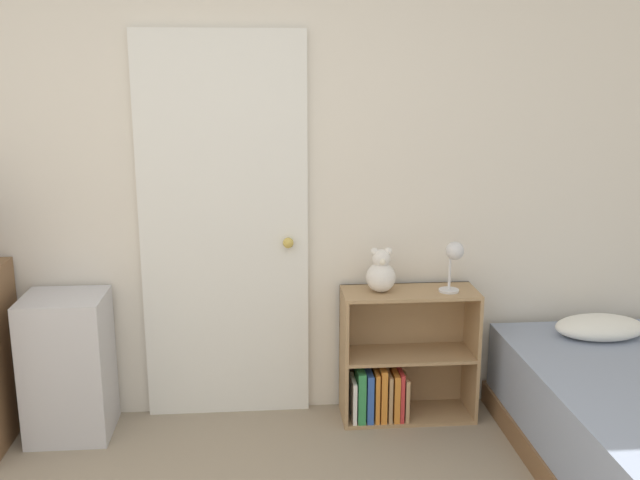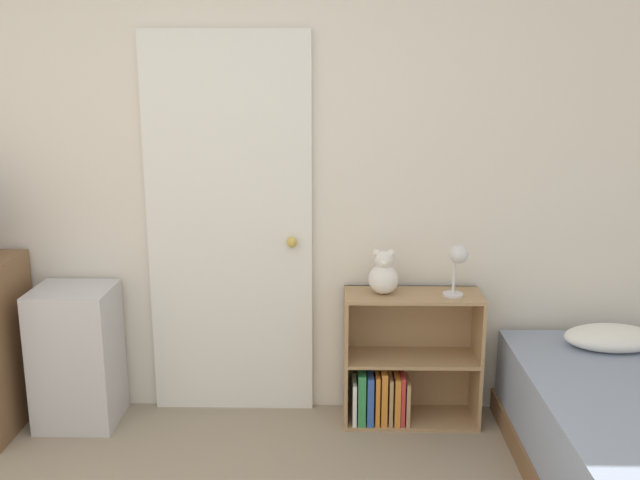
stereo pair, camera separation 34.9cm
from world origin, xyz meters
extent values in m
cube|color=silver|center=(0.00, 2.10, 1.27)|extent=(10.00, 0.06, 2.55)
cube|color=white|center=(0.11, 2.05, 1.01)|extent=(0.86, 0.04, 2.02)
sphere|color=gold|center=(0.44, 2.00, 0.95)|extent=(0.06, 0.06, 0.06)
cube|color=silver|center=(-0.68, 1.87, 0.37)|extent=(0.40, 0.36, 0.73)
cube|color=tan|center=(0.72, 1.91, 0.35)|extent=(0.02, 0.28, 0.70)
cube|color=tan|center=(1.40, 1.91, 0.35)|extent=(0.02, 0.28, 0.70)
cube|color=tan|center=(1.06, 1.91, 0.01)|extent=(0.67, 0.28, 0.02)
cube|color=tan|center=(1.06, 1.91, 0.35)|extent=(0.67, 0.28, 0.02)
cube|color=tan|center=(1.06, 1.91, 0.69)|extent=(0.67, 0.28, 0.02)
cube|color=tan|center=(1.06, 2.05, 0.35)|extent=(0.70, 0.01, 0.70)
cube|color=white|center=(0.76, 1.87, 0.13)|extent=(0.02, 0.17, 0.23)
cube|color=#338C4C|center=(0.80, 1.87, 0.16)|extent=(0.04, 0.19, 0.28)
cube|color=#3359B2|center=(0.85, 1.87, 0.15)|extent=(0.03, 0.17, 0.26)
cube|color=orange|center=(0.88, 1.88, 0.15)|extent=(0.02, 0.20, 0.27)
cube|color=orange|center=(0.92, 1.87, 0.16)|extent=(0.03, 0.18, 0.29)
cube|color=tan|center=(0.95, 1.88, 0.14)|extent=(0.02, 0.19, 0.25)
cube|color=orange|center=(0.99, 1.86, 0.15)|extent=(0.03, 0.17, 0.26)
cube|color=red|center=(1.01, 1.90, 0.15)|extent=(0.02, 0.23, 0.27)
cube|color=tan|center=(1.04, 1.87, 0.13)|extent=(0.02, 0.17, 0.23)
sphere|color=silver|center=(0.91, 1.91, 0.78)|extent=(0.15, 0.15, 0.15)
sphere|color=silver|center=(0.91, 1.91, 0.88)|extent=(0.10, 0.10, 0.10)
sphere|color=silver|center=(0.91, 1.87, 0.87)|extent=(0.03, 0.03, 0.03)
sphere|color=silver|center=(0.87, 1.91, 0.92)|extent=(0.04, 0.04, 0.04)
sphere|color=silver|center=(0.94, 1.91, 0.92)|extent=(0.04, 0.04, 0.04)
cylinder|color=silver|center=(1.26, 1.88, 0.71)|extent=(0.10, 0.10, 0.01)
cylinder|color=silver|center=(1.26, 1.88, 0.81)|extent=(0.01, 0.01, 0.18)
sphere|color=silver|center=(1.28, 1.87, 0.92)|extent=(0.09, 0.09, 0.09)
ellipsoid|color=white|center=(2.04, 1.78, 0.52)|extent=(0.47, 0.28, 0.12)
camera|label=1|loc=(0.30, -1.56, 1.81)|focal=40.00mm
camera|label=2|loc=(0.65, -1.58, 1.81)|focal=40.00mm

